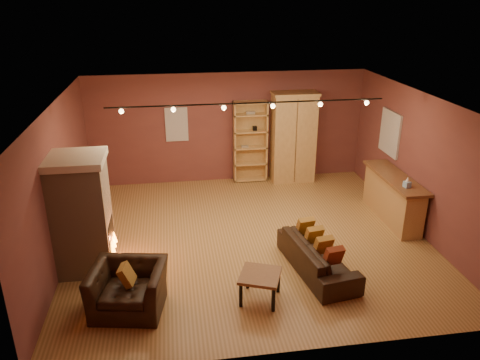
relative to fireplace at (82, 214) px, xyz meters
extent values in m
plane|color=olive|center=(3.04, 0.60, -1.06)|extent=(7.00, 7.00, 0.00)
plane|color=brown|center=(3.04, 0.60, 1.74)|extent=(7.00, 7.00, 0.00)
cube|color=brown|center=(3.04, 3.85, 0.34)|extent=(7.00, 0.02, 2.80)
cube|color=brown|center=(-0.46, 0.60, 0.34)|extent=(0.02, 6.50, 2.80)
cube|color=brown|center=(6.54, 0.60, 0.34)|extent=(0.02, 6.50, 2.80)
cube|color=tan|center=(-0.01, 0.00, -0.06)|extent=(0.90, 0.90, 2.00)
cube|color=beige|center=(-0.01, 0.00, 1.00)|extent=(0.98, 0.98, 0.12)
cube|color=black|center=(0.40, 0.00, -0.46)|extent=(0.10, 0.65, 0.55)
cone|color=orange|center=(0.46, 0.00, -0.58)|extent=(0.10, 0.10, 0.22)
cube|color=silver|center=(1.74, 3.83, 0.49)|extent=(0.56, 0.04, 0.86)
cube|color=#DCAF6B|center=(3.58, 3.83, -0.01)|extent=(0.86, 0.04, 2.10)
cube|color=#DCAF6B|center=(3.17, 3.68, -0.01)|extent=(0.04, 0.33, 2.10)
cube|color=#DCAF6B|center=(3.99, 3.68, -0.01)|extent=(0.04, 0.33, 2.10)
cube|color=gray|center=(3.44, 3.68, -0.12)|extent=(0.18, 0.12, 0.05)
cube|color=black|center=(3.70, 3.68, 0.34)|extent=(0.10, 0.10, 0.12)
cube|color=#DCAF6B|center=(3.58, 3.68, -1.02)|extent=(0.86, 0.33, 0.04)
cube|color=#DCAF6B|center=(3.58, 3.68, -0.58)|extent=(0.86, 0.33, 0.04)
cube|color=#DCAF6B|center=(3.58, 3.68, -0.15)|extent=(0.86, 0.33, 0.03)
cube|color=#DCAF6B|center=(3.58, 3.68, 0.28)|extent=(0.86, 0.33, 0.04)
cube|color=#DCAF6B|center=(3.58, 3.68, 0.71)|extent=(0.86, 0.33, 0.04)
cube|color=#DCAF6B|center=(3.58, 3.68, 1.02)|extent=(0.86, 0.33, 0.04)
cube|color=#DCAF6B|center=(4.68, 3.55, 0.07)|extent=(1.08, 0.59, 2.27)
cube|color=brown|center=(4.68, 3.26, 0.07)|extent=(0.02, 0.01, 2.17)
cube|color=#DCAF6B|center=(4.68, 3.55, 1.24)|extent=(1.14, 0.65, 0.06)
cube|color=tan|center=(6.24, 1.00, -0.59)|extent=(0.45, 1.98, 0.94)
cube|color=brown|center=(6.24, 1.00, -0.09)|extent=(0.57, 2.10, 0.06)
cube|color=#8AB6DD|center=(6.19, 0.40, 0.01)|extent=(0.16, 0.16, 0.13)
cone|color=white|center=(6.19, 0.40, 0.13)|extent=(0.08, 0.08, 0.10)
cube|color=silver|center=(6.51, 2.00, 0.59)|extent=(0.05, 0.90, 1.00)
imported|color=black|center=(4.04, -0.73, -0.68)|extent=(0.86, 2.01, 0.76)
cube|color=maroon|center=(4.12, -1.27, -0.45)|extent=(0.33, 0.27, 0.36)
cube|color=#A5712A|center=(4.06, -0.91, -0.45)|extent=(0.33, 0.27, 0.36)
cube|color=#A5712A|center=(4.01, -0.55, -0.45)|extent=(0.33, 0.27, 0.36)
cube|color=#A5712A|center=(3.95, -0.19, -0.45)|extent=(0.33, 0.27, 0.36)
imported|color=black|center=(0.80, -1.33, -0.57)|extent=(1.23, 0.92, 0.98)
cube|color=#A5712A|center=(0.80, -1.33, -0.45)|extent=(0.29, 0.34, 0.34)
cube|color=brown|center=(2.87, -1.41, -0.62)|extent=(0.80, 0.80, 0.05)
cube|color=black|center=(2.61, -1.66, -0.85)|extent=(0.05, 0.05, 0.41)
cube|color=black|center=(3.13, -1.66, -0.85)|extent=(0.05, 0.05, 0.41)
cube|color=black|center=(2.61, -1.15, -0.85)|extent=(0.05, 0.05, 0.41)
cube|color=black|center=(3.13, -1.15, -0.85)|extent=(0.05, 0.05, 0.41)
cylinder|color=black|center=(3.04, 0.80, 1.66)|extent=(5.20, 0.03, 0.03)
sphere|color=#FFD88C|center=(0.74, 0.80, 1.59)|extent=(0.09, 0.09, 0.09)
sphere|color=#FFD88C|center=(1.66, 0.80, 1.59)|extent=(0.09, 0.09, 0.09)
sphere|color=#FFD88C|center=(2.58, 0.80, 1.59)|extent=(0.09, 0.09, 0.09)
sphere|color=#FFD88C|center=(3.50, 0.80, 1.59)|extent=(0.09, 0.09, 0.09)
sphere|color=#FFD88C|center=(4.42, 0.80, 1.59)|extent=(0.09, 0.09, 0.09)
sphere|color=#FFD88C|center=(5.34, 0.80, 1.59)|extent=(0.09, 0.09, 0.09)
camera|label=1|loc=(1.61, -7.60, 3.58)|focal=35.00mm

